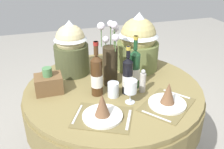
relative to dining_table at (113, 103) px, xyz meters
The scene contains 13 objects.
dining_table is the anchor object (origin of this frame).
place_setting_left 0.43m from the dining_table, 117.25° to the right, with size 0.42×0.39×0.16m.
place_setting_right 0.46m from the dining_table, 52.83° to the right, with size 0.43×0.41×0.16m.
flower_vase 0.34m from the dining_table, 99.72° to the left, with size 0.16×0.19×0.47m.
wine_bottle_left 0.33m from the dining_table, 152.67° to the right, with size 0.08×0.08×0.38m.
wine_bottle_centre 0.31m from the dining_table, 61.22° to the right, with size 0.07×0.07×0.34m.
wine_bottle_right 0.32m from the dining_table, 19.46° to the right, with size 0.08×0.08×0.38m.
wine_glass_right 0.35m from the dining_table, 80.44° to the right, with size 0.08×0.08×0.16m.
tumbler_near_right 0.24m from the dining_table, 107.90° to the right, with size 0.08×0.08×0.10m, color silver.
pepper_mill 0.31m from the dining_table, 37.15° to the right, with size 0.04×0.04×0.17m.
gift_tub_back_left 0.54m from the dining_table, 128.15° to the left, with size 0.27×0.27×0.43m.
gift_tub_back_right 0.54m from the dining_table, 40.48° to the left, with size 0.34×0.34×0.46m.
woven_basket_side_left 0.50m from the dining_table, behind, with size 0.18×0.14×0.18m.
Camera 1 is at (-0.48, -1.50, 1.64)m, focal length 39.94 mm.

